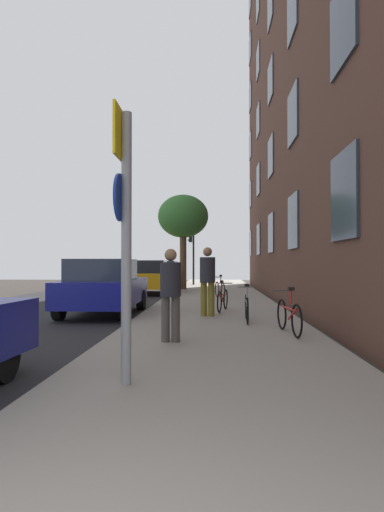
{
  "coord_description": "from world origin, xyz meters",
  "views": [
    {
      "loc": [
        1.04,
        -0.89,
        1.54
      ],
      "look_at": [
        0.28,
        13.51,
        1.75
      ],
      "focal_mm": 29.73,
      "sensor_mm": 36.0,
      "label": 1
    }
  ],
  "objects_px": {
    "sign_post": "(124,222)",
    "bicycle_3": "(220,289)",
    "pedestrian_0": "(171,289)",
    "car_2": "(150,277)",
    "tree_near": "(183,217)",
    "bicycle_1": "(247,307)",
    "bicycle_2": "(223,299)",
    "car_3": "(165,272)",
    "traffic_light": "(192,246)",
    "car_1": "(104,286)",
    "bicycle_0": "(289,315)",
    "pedestrian_1": "(208,277)"
  },
  "relations": [
    {
      "from": "bicycle_1",
      "to": "traffic_light",
      "type": "bearing_deg",
      "value": 97.53
    },
    {
      "from": "traffic_light",
      "to": "car_1",
      "type": "bearing_deg",
      "value": -96.95
    },
    {
      "from": "tree_near",
      "to": "bicycle_0",
      "type": "relative_size",
      "value": 2.99
    },
    {
      "from": "tree_near",
      "to": "bicycle_1",
      "type": "distance_m",
      "value": 12.86
    },
    {
      "from": "bicycle_0",
      "to": "car_2",
      "type": "xyz_separation_m",
      "value": [
        -4.6,
        11.99,
        0.36
      ]
    },
    {
      "from": "bicycle_0",
      "to": "bicycle_3",
      "type": "distance_m",
      "value": 8.38
    },
    {
      "from": "bicycle_1",
      "to": "bicycle_3",
      "type": "xyz_separation_m",
      "value": [
        -0.55,
        6.58,
        0.01
      ]
    },
    {
      "from": "car_1",
      "to": "car_3",
      "type": "xyz_separation_m",
      "value": [
        -0.15,
        16.66,
        0.0
      ]
    },
    {
      "from": "tree_near",
      "to": "pedestrian_1",
      "type": "relative_size",
      "value": 2.75
    },
    {
      "from": "bicycle_0",
      "to": "car_1",
      "type": "height_order",
      "value": "car_1"
    },
    {
      "from": "bicycle_1",
      "to": "car_2",
      "type": "height_order",
      "value": "car_2"
    },
    {
      "from": "bicycle_2",
      "to": "car_3",
      "type": "height_order",
      "value": "car_3"
    },
    {
      "from": "bicycle_0",
      "to": "bicycle_2",
      "type": "relative_size",
      "value": 1.06
    },
    {
      "from": "traffic_light",
      "to": "bicycle_3",
      "type": "relative_size",
      "value": 2.23
    },
    {
      "from": "bicycle_1",
      "to": "car_1",
      "type": "xyz_separation_m",
      "value": [
        -3.99,
        1.95,
        0.37
      ]
    },
    {
      "from": "traffic_light",
      "to": "bicycle_0",
      "type": "distance_m",
      "value": 18.7
    },
    {
      "from": "sign_post",
      "to": "traffic_light",
      "type": "xyz_separation_m",
      "value": [
        -0.37,
        21.97,
        0.54
      ]
    },
    {
      "from": "car_1",
      "to": "bicycle_2",
      "type": "bearing_deg",
      "value": 3.21
    },
    {
      "from": "bicycle_0",
      "to": "car_1",
      "type": "xyz_separation_m",
      "value": [
        -4.7,
        3.66,
        0.36
      ]
    },
    {
      "from": "bicycle_2",
      "to": "car_2",
      "type": "bearing_deg",
      "value": 112.42
    },
    {
      "from": "sign_post",
      "to": "car_2",
      "type": "xyz_separation_m",
      "value": [
        -2.06,
        15.6,
        -1.17
      ]
    },
    {
      "from": "bicycle_3",
      "to": "car_3",
      "type": "bearing_deg",
      "value": 106.6
    },
    {
      "from": "bicycle_1",
      "to": "pedestrian_0",
      "type": "distance_m",
      "value": 3.16
    },
    {
      "from": "bicycle_1",
      "to": "car_3",
      "type": "relative_size",
      "value": 0.36
    },
    {
      "from": "traffic_light",
      "to": "car_1",
      "type": "xyz_separation_m",
      "value": [
        -1.79,
        -14.7,
        -1.71
      ]
    },
    {
      "from": "pedestrian_0",
      "to": "car_2",
      "type": "distance_m",
      "value": 13.18
    },
    {
      "from": "sign_post",
      "to": "pedestrian_0",
      "type": "distance_m",
      "value": 2.81
    },
    {
      "from": "traffic_light",
      "to": "pedestrian_0",
      "type": "relative_size",
      "value": 2.14
    },
    {
      "from": "pedestrian_1",
      "to": "car_2",
      "type": "xyz_separation_m",
      "value": [
        -2.94,
        9.32,
        -0.32
      ]
    },
    {
      "from": "bicycle_1",
      "to": "pedestrian_0",
      "type": "bearing_deg",
      "value": -120.14
    },
    {
      "from": "tree_near",
      "to": "traffic_light",
      "type": "bearing_deg",
      "value": 87.12
    },
    {
      "from": "sign_post",
      "to": "bicycle_2",
      "type": "bearing_deg",
      "value": 80.18
    },
    {
      "from": "sign_post",
      "to": "tree_near",
      "type": "height_order",
      "value": "tree_near"
    },
    {
      "from": "pedestrian_1",
      "to": "car_2",
      "type": "height_order",
      "value": "pedestrian_1"
    },
    {
      "from": "bicycle_3",
      "to": "pedestrian_1",
      "type": "distance_m",
      "value": 5.68
    },
    {
      "from": "tree_near",
      "to": "car_1",
      "type": "xyz_separation_m",
      "value": [
        -1.57,
        -10.19,
        -3.09
      ]
    },
    {
      "from": "pedestrian_0",
      "to": "car_3",
      "type": "relative_size",
      "value": 0.37
    },
    {
      "from": "traffic_light",
      "to": "pedestrian_0",
      "type": "height_order",
      "value": "traffic_light"
    },
    {
      "from": "traffic_light",
      "to": "car_3",
      "type": "bearing_deg",
      "value": 134.66
    },
    {
      "from": "traffic_light",
      "to": "car_3",
      "type": "distance_m",
      "value": 3.25
    },
    {
      "from": "pedestrian_1",
      "to": "car_1",
      "type": "relative_size",
      "value": 0.45
    },
    {
      "from": "pedestrian_0",
      "to": "bicycle_2",
      "type": "bearing_deg",
      "value": 78.06
    },
    {
      "from": "pedestrian_0",
      "to": "car_2",
      "type": "height_order",
      "value": "pedestrian_0"
    },
    {
      "from": "traffic_light",
      "to": "bicycle_0",
      "type": "bearing_deg",
      "value": -81.01
    },
    {
      "from": "pedestrian_0",
      "to": "pedestrian_1",
      "type": "distance_m",
      "value": 3.69
    },
    {
      "from": "bicycle_2",
      "to": "pedestrian_0",
      "type": "relative_size",
      "value": 0.95
    },
    {
      "from": "traffic_light",
      "to": "tree_near",
      "type": "xyz_separation_m",
      "value": [
        -0.23,
        -4.5,
        1.38
      ]
    },
    {
      "from": "sign_post",
      "to": "bicycle_3",
      "type": "height_order",
      "value": "sign_post"
    },
    {
      "from": "sign_post",
      "to": "bicycle_1",
      "type": "xyz_separation_m",
      "value": [
        1.83,
        5.32,
        -1.54
      ]
    },
    {
      "from": "bicycle_0",
      "to": "pedestrian_0",
      "type": "relative_size",
      "value": 1.01
    }
  ]
}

